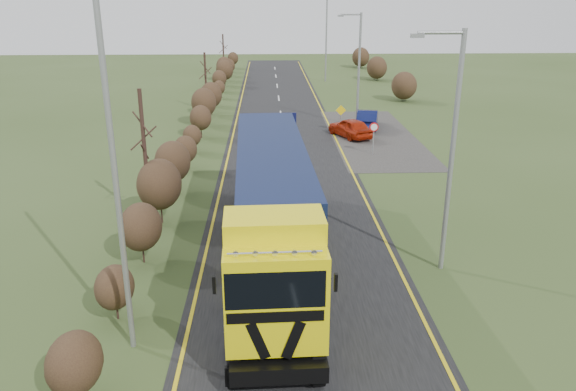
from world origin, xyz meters
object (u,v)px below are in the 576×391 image
Objects in this scene: speed_sign at (374,133)px; lorry at (272,202)px; car_red_hatchback at (350,128)px; car_blue_sedan at (367,119)px; streetlight_near at (450,145)px.

lorry is at bearing -113.53° from speed_sign.
lorry is 3.91× the size of car_red_hatchback.
lorry is at bearing 84.15° from car_blue_sedan.
lorry is 16.66m from speed_sign.
lorry is 6.68m from streetlight_near.
car_red_hatchback is 0.46× the size of streetlight_near.
streetlight_near is at bearing -8.33° from lorry.
speed_sign is at bearing 88.56° from streetlight_near.
speed_sign is (-0.93, -7.56, 0.73)m from car_blue_sedan.
speed_sign is at bearing 74.80° from car_red_hatchback.
car_red_hatchback is 1.93× the size of speed_sign.
lorry is at bearing 173.62° from streetlight_near.
car_red_hatchback is 0.93× the size of car_blue_sedan.
streetlight_near reaches higher than car_red_hatchback.
speed_sign is (0.40, 15.94, -3.35)m from streetlight_near.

